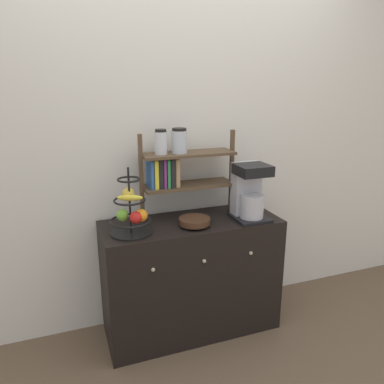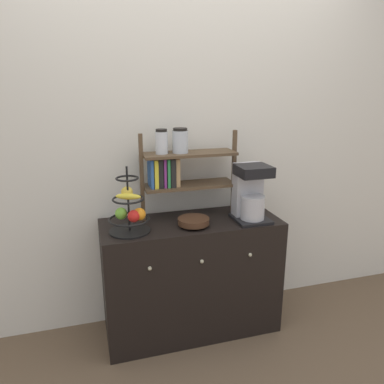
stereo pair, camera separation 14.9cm
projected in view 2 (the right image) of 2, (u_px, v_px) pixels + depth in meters
name	position (u px, v px, depth m)	size (l,w,h in m)	color
ground_plane	(201.00, 347.00, 2.43)	(12.00, 12.00, 0.00)	brown
wall_back	(180.00, 137.00, 2.52)	(7.00, 0.05, 2.60)	silver
sideboard	(191.00, 276.00, 2.52)	(1.15, 0.47, 0.79)	black
coffee_maker	(250.00, 193.00, 2.40)	(0.22, 0.24, 0.36)	black
fruit_stand	(130.00, 211.00, 2.20)	(0.25, 0.25, 0.40)	black
wooden_bowl	(194.00, 221.00, 2.32)	(0.20, 0.20, 0.05)	#422819
shelf_hutch	(177.00, 165.00, 2.39)	(0.65, 0.20, 0.59)	brown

